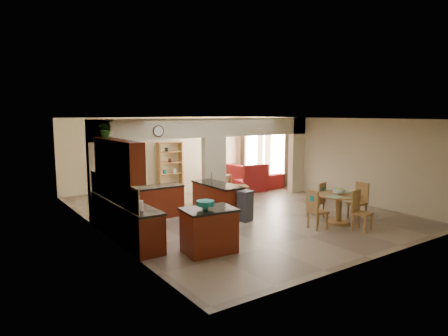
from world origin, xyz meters
TOP-DOWN VIEW (x-y plane):
  - floor at (0.00, 0.00)m, footprint 10.00×10.00m
  - ceiling at (0.00, 0.00)m, footprint 10.00×10.00m
  - wall_back at (0.00, 5.00)m, footprint 8.00×0.00m
  - wall_front at (0.00, -5.00)m, footprint 8.00×0.00m
  - wall_left at (-4.00, 0.00)m, footprint 0.00×10.00m
  - wall_right at (4.00, 0.00)m, footprint 0.00×10.00m
  - partition_left_pier at (-3.70, 1.00)m, footprint 0.60×0.25m
  - partition_center_pier at (0.00, 1.00)m, footprint 0.80×0.25m
  - partition_right_pier at (3.70, 1.00)m, footprint 0.60×0.25m
  - partition_header at (0.00, 1.00)m, footprint 8.00×0.25m
  - kitchen_counter at (-3.26, -0.25)m, footprint 2.52×3.29m
  - upper_cabinets at (-3.82, -0.80)m, footprint 0.35×2.40m
  - peninsula at (-0.60, -0.11)m, footprint 0.70×1.85m
  - wall_clock at (-2.00, 0.85)m, footprint 0.34×0.03m
  - rug at (1.20, 2.10)m, footprint 1.60×1.30m
  - fireplace at (-1.60, 4.83)m, footprint 1.60×0.35m
  - shelving_unit at (0.35, 4.82)m, footprint 1.00×0.32m
  - window_a at (3.97, 2.30)m, footprint 0.02×0.90m
  - window_b at (3.97, 4.00)m, footprint 0.02×0.90m
  - glazed_door at (3.97, 3.15)m, footprint 0.02×0.70m
  - drape_a_left at (3.93, 1.70)m, footprint 0.10×0.28m
  - drape_a_right at (3.93, 2.90)m, footprint 0.10×0.28m
  - drape_b_left at (3.93, 3.40)m, footprint 0.10×0.28m
  - drape_b_right at (3.93, 4.60)m, footprint 0.10×0.28m
  - ceiling_fan at (1.50, 3.00)m, footprint 1.00×1.00m
  - kitchen_island at (-2.56, -2.73)m, footprint 1.18×0.90m
  - teal_bowl at (-2.64, -2.73)m, footprint 0.38×0.38m
  - trash_can at (-0.39, -1.18)m, footprint 0.44×0.40m
  - dining_table at (1.53, -2.81)m, footprint 1.18×1.18m
  - fruit_bowl at (1.48, -2.84)m, footprint 0.32×0.32m
  - sofa at (3.30, 3.17)m, footprint 2.88×1.33m
  - chaise at (2.40, 2.13)m, footprint 1.16×1.00m
  - armchair at (1.06, 2.41)m, footprint 1.04×1.05m
  - ottoman at (1.29, 1.37)m, footprint 0.76×0.76m
  - plant at (-3.82, -0.08)m, footprint 0.48×0.44m
  - chair_north at (1.52, -2.11)m, footprint 0.52×0.52m
  - chair_east at (2.42, -2.81)m, footprint 0.43×0.43m
  - chair_south at (1.46, -3.52)m, footprint 0.48×0.48m
  - chair_west at (0.61, -2.83)m, footprint 0.46×0.46m

SIDE VIEW (x-z plane):
  - floor at x=0.00m, z-range 0.00..0.00m
  - rug at x=1.20m, z-range 0.00..0.01m
  - chaise at x=2.40m, z-range 0.00..0.42m
  - ottoman at x=1.29m, z-range 0.00..0.43m
  - armchair at x=1.06m, z-range 0.00..0.72m
  - trash_can at x=-0.39m, z-range 0.00..0.78m
  - sofa at x=3.30m, z-range 0.00..0.82m
  - peninsula at x=-0.60m, z-range 0.00..0.91m
  - kitchen_counter at x=-3.26m, z-range -0.27..1.20m
  - kitchen_island at x=-2.56m, z-range 0.00..0.96m
  - dining_table at x=1.53m, z-range 0.13..0.93m
  - chair_north at x=1.52m, z-range 0.04..1.07m
  - chair_east at x=2.42m, z-range 0.04..1.07m
  - chair_south at x=1.46m, z-range 0.04..1.07m
  - chair_west at x=0.61m, z-range 0.04..1.07m
  - fireplace at x=-1.60m, z-range 0.01..1.21m
  - fruit_bowl at x=1.48m, z-range 0.81..0.98m
  - shelving_unit at x=0.35m, z-range 0.00..1.80m
  - glazed_door at x=3.97m, z-range 0.00..2.10m
  - teal_bowl at x=-2.64m, z-range 0.96..1.14m
  - partition_center_pier at x=0.00m, z-range 0.00..2.20m
  - drape_a_left at x=3.93m, z-range 0.05..2.35m
  - drape_a_right at x=3.93m, z-range 0.05..2.35m
  - drape_b_left at x=3.93m, z-range 0.05..2.35m
  - drape_b_right at x=3.93m, z-range 0.05..2.35m
  - window_a at x=3.97m, z-range 0.25..2.15m
  - window_b at x=3.97m, z-range 0.25..2.15m
  - partition_left_pier at x=-3.70m, z-range 0.00..2.80m
  - partition_right_pier at x=3.70m, z-range 0.00..2.80m
  - wall_back at x=0.00m, z-range -2.60..5.40m
  - wall_front at x=0.00m, z-range -2.60..5.40m
  - wall_left at x=-4.00m, z-range -3.60..6.40m
  - wall_right at x=4.00m, z-range -3.60..6.40m
  - upper_cabinets at x=-3.82m, z-range 1.47..2.37m
  - wall_clock at x=-2.00m, z-range 2.28..2.62m
  - partition_header at x=0.00m, z-range 2.20..2.80m
  - ceiling_fan at x=1.50m, z-range 2.51..2.61m
  - plant at x=-3.82m, z-range 2.37..2.82m
  - ceiling at x=0.00m, z-range 2.80..2.80m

